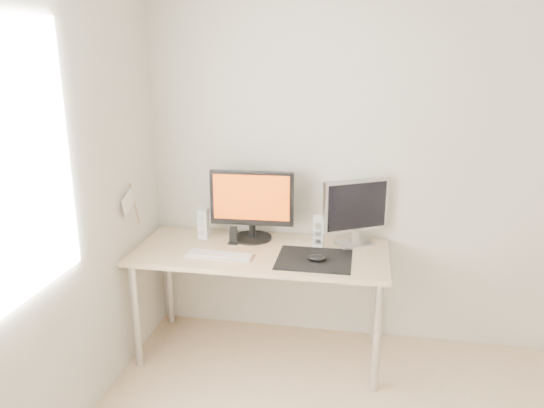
{
  "coord_description": "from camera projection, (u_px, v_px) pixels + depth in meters",
  "views": [
    {
      "loc": [
        -0.31,
        -1.69,
        1.96
      ],
      "look_at": [
        -0.87,
        1.48,
        1.01
      ],
      "focal_mm": 35.0,
      "sensor_mm": 36.0,
      "label": 1
    }
  ],
  "objects": [
    {
      "name": "wall_back",
      "position": [
        413.0,
        163.0,
        3.4
      ],
      "size": [
        3.5,
        0.0,
        3.5
      ],
      "primitive_type": "plane",
      "rotation": [
        1.57,
        0.0,
        0.0
      ],
      "color": "beige",
      "rests_on": "ground"
    },
    {
      "name": "pennant",
      "position": [
        130.0,
        202.0,
        3.26
      ],
      "size": [
        0.01,
        0.23,
        0.29
      ],
      "color": "#A57F54",
      "rests_on": "wall_left"
    },
    {
      "name": "mousepad",
      "position": [
        314.0,
        259.0,
        3.2
      ],
      "size": [
        0.45,
        0.4,
        0.0
      ],
      "primitive_type": "cube",
      "color": "black",
      "rests_on": "desk"
    },
    {
      "name": "second_monitor",
      "position": [
        356.0,
        209.0,
        3.38
      ],
      "size": [
        0.41,
        0.26,
        0.43
      ],
      "color": "silver",
      "rests_on": "desk"
    },
    {
      "name": "keyboard",
      "position": [
        220.0,
        255.0,
        3.26
      ],
      "size": [
        0.43,
        0.15,
        0.02
      ],
      "color": "#ABAAAD",
      "rests_on": "desk"
    },
    {
      "name": "main_monitor",
      "position": [
        252.0,
        203.0,
        3.47
      ],
      "size": [
        0.55,
        0.27,
        0.47
      ],
      "color": "black",
      "rests_on": "desk"
    },
    {
      "name": "mouse",
      "position": [
        317.0,
        258.0,
        3.17
      ],
      "size": [
        0.11,
        0.07,
        0.04
      ],
      "primitive_type": "ellipsoid",
      "color": "black",
      "rests_on": "mousepad"
    },
    {
      "name": "speaker_right",
      "position": [
        318.0,
        231.0,
        3.4
      ],
      "size": [
        0.06,
        0.08,
        0.2
      ],
      "color": "white",
      "rests_on": "desk"
    },
    {
      "name": "phone_dock",
      "position": [
        233.0,
        239.0,
        3.46
      ],
      "size": [
        0.07,
        0.06,
        0.12
      ],
      "color": "black",
      "rests_on": "desk"
    },
    {
      "name": "speaker_left",
      "position": [
        204.0,
        224.0,
        3.54
      ],
      "size": [
        0.06,
        0.08,
        0.2
      ],
      "color": "white",
      "rests_on": "desk"
    },
    {
      "name": "desk",
      "position": [
        261.0,
        262.0,
        3.37
      ],
      "size": [
        1.6,
        0.7,
        0.73
      ],
      "color": "#D1B587",
      "rests_on": "ground"
    }
  ]
}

